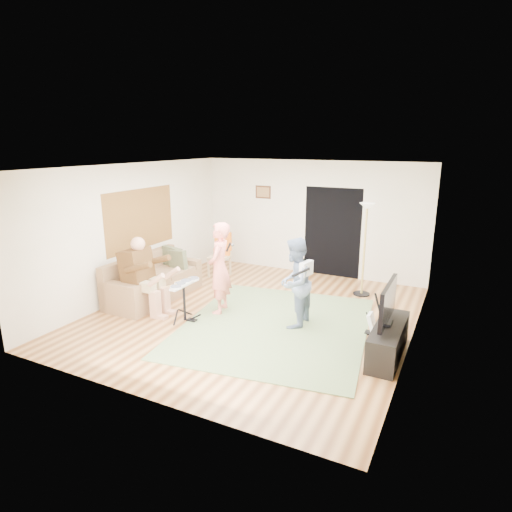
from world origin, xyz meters
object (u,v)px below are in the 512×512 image
at_px(drum_kit, 184,303).
at_px(guitar_spare, 372,322).
at_px(sofa, 151,284).
at_px(torchiere_lamp, 365,233).
at_px(guitarist, 295,283).
at_px(singer, 219,268).
at_px(tv_cabinet, 388,341).
at_px(television, 388,302).
at_px(dining_chair, 220,261).

height_order(drum_kit, guitar_spare, drum_kit).
height_order(sofa, torchiere_lamp, torchiere_lamp).
bearing_deg(guitarist, singer, -89.31).
distance_m(singer, guitar_spare, 2.86).
bearing_deg(tv_cabinet, singer, 173.22).
bearing_deg(guitar_spare, drum_kit, -163.64).
height_order(guitarist, television, guitarist).
height_order(sofa, drum_kit, sofa).
xyz_separation_m(sofa, guitarist, (3.13, 0.01, 0.49)).
bearing_deg(tv_cabinet, television, 180.00).
xyz_separation_m(singer, tv_cabinet, (3.13, -0.37, -0.61)).
xyz_separation_m(dining_chair, television, (4.25, -2.30, 0.48)).
relative_size(torchiere_lamp, tv_cabinet, 1.38).
height_order(torchiere_lamp, dining_chair, torchiere_lamp).
distance_m(sofa, drum_kit, 1.45).
bearing_deg(singer, guitarist, 76.77).
distance_m(sofa, dining_chair, 1.97).
distance_m(torchiere_lamp, television, 2.70).
height_order(guitar_spare, torchiere_lamp, torchiere_lamp).
bearing_deg(television, sofa, 175.20).
bearing_deg(drum_kit, sofa, 153.36).
xyz_separation_m(sofa, guitar_spare, (4.43, 0.27, -0.08)).
bearing_deg(singer, tv_cabinet, 68.71).
xyz_separation_m(tv_cabinet, television, (-0.05, 0.00, 0.60)).
bearing_deg(tv_cabinet, sofa, 175.25).
bearing_deg(tv_cabinet, guitar_spare, 118.95).
bearing_deg(torchiere_lamp, dining_chair, -176.64).
bearing_deg(guitar_spare, tv_cabinet, -61.05).
distance_m(sofa, torchiere_lamp, 4.49).
bearing_deg(guitarist, torchiere_lamp, 161.00).
distance_m(drum_kit, guitar_spare, 3.27).
bearing_deg(dining_chair, sofa, -106.90).
distance_m(guitar_spare, dining_chair, 4.26).
bearing_deg(tv_cabinet, guitarist, 166.30).
bearing_deg(guitar_spare, guitarist, -168.54).
bearing_deg(singer, television, 68.60).
bearing_deg(guitar_spare, torchiere_lamp, 108.07).
xyz_separation_m(guitarist, television, (1.61, -0.41, 0.07)).
bearing_deg(drum_kit, guitarist, 19.68).
relative_size(guitarist, television, 1.47).
height_order(singer, torchiere_lamp, torchiere_lamp).
relative_size(drum_kit, torchiere_lamp, 0.39).
relative_size(guitarist, tv_cabinet, 1.12).
relative_size(guitar_spare, television, 0.68).
xyz_separation_m(sofa, drum_kit, (1.30, -0.65, 0.04)).
height_order(sofa, dining_chair, dining_chair).
bearing_deg(sofa, guitar_spare, 3.48).
bearing_deg(guitar_spare, singer, -173.91).
xyz_separation_m(sofa, tv_cabinet, (4.80, -0.40, -0.04)).
bearing_deg(guitarist, tv_cabinet, 75.71).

